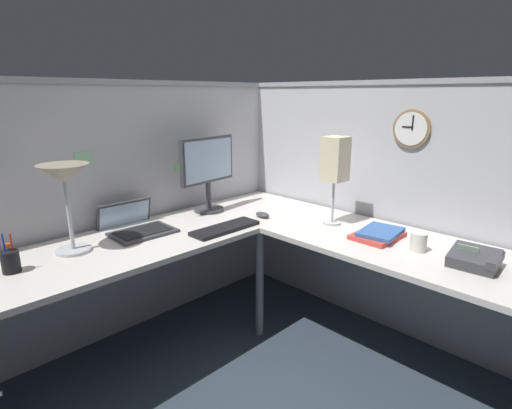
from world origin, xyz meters
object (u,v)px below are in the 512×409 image
object	(u,v)px
laptop	(135,226)
pen_cup	(10,261)
coffee_mug	(419,242)
monitor	(208,168)
computer_mouse	(263,215)
book_stack	(379,234)
desk_lamp_paper	(335,162)
keyboard	(225,228)
office_phone	(476,260)
desk_lamp_dome	(65,181)
wall_clock	(412,129)

from	to	relation	value
laptop	pen_cup	world-z (taller)	pen_cup
coffee_mug	monitor	bearing A→B (deg)	102.63
computer_mouse	book_stack	xyz separation A→B (m)	(0.18, -0.72, 0.00)
monitor	pen_cup	bearing A→B (deg)	-173.38
pen_cup	coffee_mug	distance (m)	1.93
laptop	desk_lamp_paper	bearing A→B (deg)	-39.23
keyboard	office_phone	size ratio (longest dim) A/B	1.97
laptop	keyboard	world-z (taller)	laptop
laptop	book_stack	size ratio (longest dim) A/B	1.30
desk_lamp_dome	desk_lamp_paper	world-z (taller)	desk_lamp_paper
desk_lamp_dome	coffee_mug	distance (m)	1.77
pen_cup	office_phone	size ratio (longest dim) A/B	0.83
office_phone	desk_lamp_paper	distance (m)	0.91
pen_cup	office_phone	bearing A→B (deg)	-43.55
keyboard	book_stack	xyz separation A→B (m)	(0.51, -0.70, 0.01)
wall_clock	coffee_mug	bearing A→B (deg)	-144.90
keyboard	book_stack	size ratio (longest dim) A/B	1.45
keyboard	desk_lamp_paper	bearing A→B (deg)	-34.41
office_phone	laptop	bearing A→B (deg)	117.99
office_phone	coffee_mug	xyz separation A→B (m)	(0.01, 0.27, 0.01)
desk_lamp_paper	office_phone	bearing A→B (deg)	-94.95
pen_cup	book_stack	distance (m)	1.82
office_phone	book_stack	xyz separation A→B (m)	(0.04, 0.51, -0.02)
desk_lamp_dome	desk_lamp_paper	xyz separation A→B (m)	(1.30, -0.66, 0.02)
monitor	keyboard	bearing A→B (deg)	-115.70
monitor	coffee_mug	xyz separation A→B (m)	(0.29, -1.32, -0.25)
computer_mouse	wall_clock	distance (m)	1.03
keyboard	desk_lamp_paper	xyz separation A→B (m)	(0.54, -0.37, 0.37)
keyboard	desk_lamp_dome	bearing A→B (deg)	159.39
desk_lamp_paper	monitor	bearing A→B (deg)	115.57
monitor	office_phone	bearing A→B (deg)	-79.77
monitor	desk_lamp_paper	world-z (taller)	desk_lamp_paper
laptop	computer_mouse	bearing A→B (deg)	-26.68
laptop	computer_mouse	world-z (taller)	laptop
office_phone	desk_lamp_paper	size ratio (longest dim) A/B	0.41
pen_cup	coffee_mug	xyz separation A→B (m)	(1.53, -1.17, -0.00)
office_phone	book_stack	world-z (taller)	office_phone
laptop	computer_mouse	xyz separation A→B (m)	(0.71, -0.35, -0.01)
desk_lamp_paper	coffee_mug	size ratio (longest dim) A/B	5.52
wall_clock	keyboard	bearing A→B (deg)	141.11
pen_cup	book_stack	world-z (taller)	pen_cup
pen_cup	office_phone	world-z (taller)	pen_cup
keyboard	wall_clock	world-z (taller)	wall_clock
book_stack	desk_lamp_dome	bearing A→B (deg)	142.18
monitor	desk_lamp_paper	bearing A→B (deg)	-64.43
monitor	wall_clock	size ratio (longest dim) A/B	2.27
keyboard	pen_cup	bearing A→B (deg)	167.54
computer_mouse	wall_clock	xyz separation A→B (m)	(0.51, -0.70, 0.56)
computer_mouse	desk_lamp_paper	xyz separation A→B (m)	(0.21, -0.39, 0.37)
desk_lamp_dome	office_phone	world-z (taller)	desk_lamp_dome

